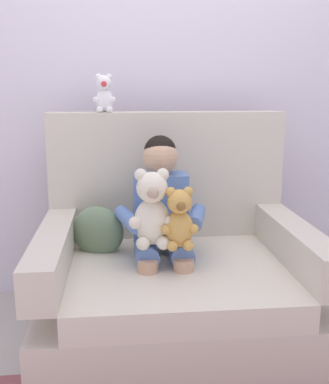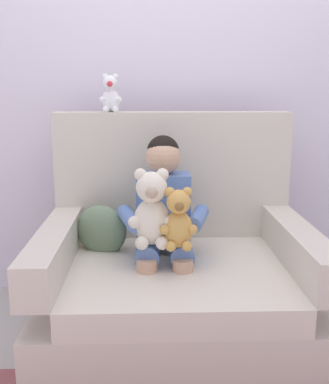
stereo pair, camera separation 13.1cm
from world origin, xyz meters
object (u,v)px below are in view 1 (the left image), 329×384
object	(u,v)px
plush_cream	(152,210)
plush_white_on_backrest	(104,94)
seated_child	(162,214)
plush_honey	(179,220)
throw_pillow	(98,232)
armchair	(174,276)

from	to	relation	value
plush_cream	plush_white_on_backrest	xyz separation A→B (m)	(-0.21, 0.49, 0.50)
seated_child	plush_cream	distance (m)	0.18
plush_honey	throw_pillow	world-z (taller)	plush_honey
seated_child	plush_honey	xyz separation A→B (m)	(0.06, -0.20, 0.03)
armchair	plush_white_on_backrest	world-z (taller)	plush_white_on_backrest
seated_child	plush_cream	size ratio (longest dim) A/B	2.34
plush_white_on_backrest	throw_pillow	bearing A→B (deg)	-93.98
plush_honey	throw_pillow	bearing A→B (deg)	125.74
seated_child	plush_cream	world-z (taller)	seated_child
plush_cream	armchair	bearing A→B (deg)	52.31
armchair	plush_honey	xyz separation A→B (m)	(-0.00, -0.17, 0.34)
armchair	throw_pillow	xyz separation A→B (m)	(-0.37, 0.12, 0.20)
plush_honey	plush_white_on_backrest	world-z (taller)	plush_white_on_backrest
seated_child	plush_white_on_backrest	xyz separation A→B (m)	(-0.27, 0.33, 0.56)
plush_white_on_backrest	plush_honey	bearing A→B (deg)	-52.01
plush_honey	plush_cream	world-z (taller)	plush_cream
seated_child	throw_pillow	bearing A→B (deg)	168.88
plush_white_on_backrest	plush_cream	bearing A→B (deg)	-60.46
plush_honey	plush_cream	xyz separation A→B (m)	(-0.12, 0.04, 0.03)
armchair	plush_cream	size ratio (longest dim) A/B	3.57
throw_pillow	armchair	bearing A→B (deg)	-18.68
plush_cream	plush_white_on_backrest	world-z (taller)	plush_white_on_backrest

